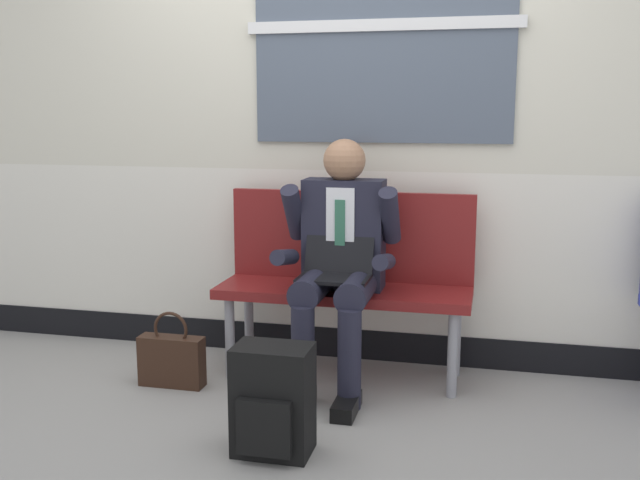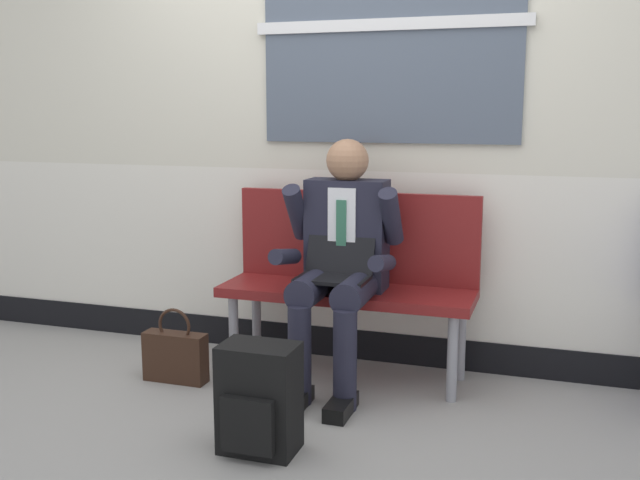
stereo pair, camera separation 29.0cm
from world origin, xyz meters
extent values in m
plane|color=gray|center=(0.00, 0.00, 0.00)|extent=(18.00, 18.00, 0.00)
cube|color=beige|center=(0.00, 0.79, 1.89)|extent=(5.19, 0.12, 1.70)
cube|color=silver|center=(0.00, 0.79, 0.60)|extent=(5.19, 0.12, 0.88)
cube|color=black|center=(0.00, 0.79, 0.08)|extent=(5.19, 0.14, 0.17)
cube|color=#4C5666|center=(0.29, 0.72, 1.79)|extent=(1.34, 0.02, 1.19)
cube|color=silver|center=(0.29, 0.71, 1.79)|extent=(1.42, 0.03, 0.06)
cube|color=maroon|center=(0.15, 0.44, 0.45)|extent=(1.29, 0.42, 0.05)
cube|color=maroon|center=(0.15, 0.62, 0.71)|extent=(1.29, 0.04, 0.47)
cylinder|color=gray|center=(-0.41, 0.29, 0.21)|extent=(0.05, 0.05, 0.42)
cylinder|color=gray|center=(-0.41, 0.59, 0.21)|extent=(0.05, 0.05, 0.42)
cylinder|color=gray|center=(0.72, 0.29, 0.21)|extent=(0.05, 0.05, 0.42)
cylinder|color=gray|center=(0.72, 0.59, 0.21)|extent=(0.05, 0.05, 0.42)
cylinder|color=#1E1E2D|center=(0.04, 0.23, 0.52)|extent=(0.15, 0.40, 0.15)
cylinder|color=#1E1E2D|center=(0.04, 0.04, 0.24)|extent=(0.11, 0.11, 0.47)
cube|color=black|center=(0.04, -0.02, 0.04)|extent=(0.10, 0.26, 0.07)
cylinder|color=#1E1E2D|center=(0.26, 0.23, 0.52)|extent=(0.15, 0.40, 0.15)
cylinder|color=#1E1E2D|center=(0.26, 0.04, 0.24)|extent=(0.11, 0.11, 0.47)
cube|color=black|center=(0.26, -0.02, 0.04)|extent=(0.10, 0.26, 0.07)
cube|color=#1E1E2D|center=(0.15, 0.44, 0.75)|extent=(0.40, 0.18, 0.55)
cube|color=silver|center=(0.15, 0.34, 0.80)|extent=(0.14, 0.01, 0.39)
cube|color=#2D664C|center=(0.15, 0.33, 0.77)|extent=(0.05, 0.01, 0.33)
sphere|color=#9E7051|center=(0.15, 0.44, 1.12)|extent=(0.21, 0.21, 0.21)
cylinder|color=#1E1E2D|center=(-0.09, 0.37, 0.86)|extent=(0.09, 0.25, 0.30)
cylinder|color=#1E1E2D|center=(-0.09, 0.20, 0.67)|extent=(0.08, 0.27, 0.12)
cylinder|color=#1E1E2D|center=(0.39, 0.37, 0.86)|extent=(0.09, 0.25, 0.30)
cylinder|color=#1E1E2D|center=(0.39, 0.20, 0.67)|extent=(0.08, 0.27, 0.12)
cube|color=black|center=(0.15, 0.20, 0.57)|extent=(0.34, 0.22, 0.02)
cube|color=black|center=(0.15, 0.33, 0.68)|extent=(0.34, 0.08, 0.21)
cube|color=black|center=(0.05, -0.47, 0.22)|extent=(0.31, 0.20, 0.45)
cube|color=black|center=(0.05, -0.59, 0.16)|extent=(0.22, 0.04, 0.22)
cube|color=#331E14|center=(-0.65, 0.11, 0.13)|extent=(0.33, 0.10, 0.25)
torus|color=#331E14|center=(-0.65, 0.11, 0.29)|extent=(0.18, 0.02, 0.18)
camera|label=1|loc=(0.88, -3.13, 1.37)|focal=41.31mm
camera|label=2|loc=(1.16, -3.05, 1.37)|focal=41.31mm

